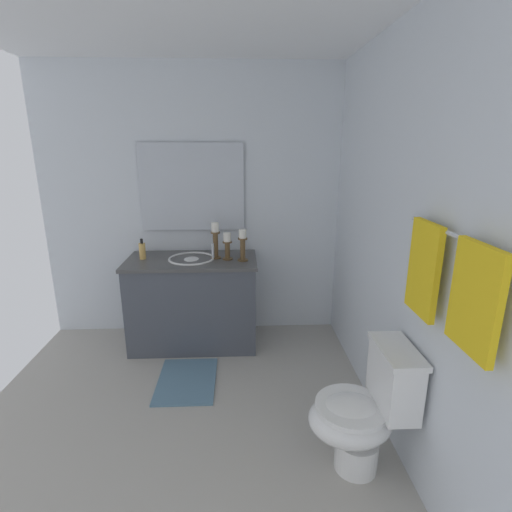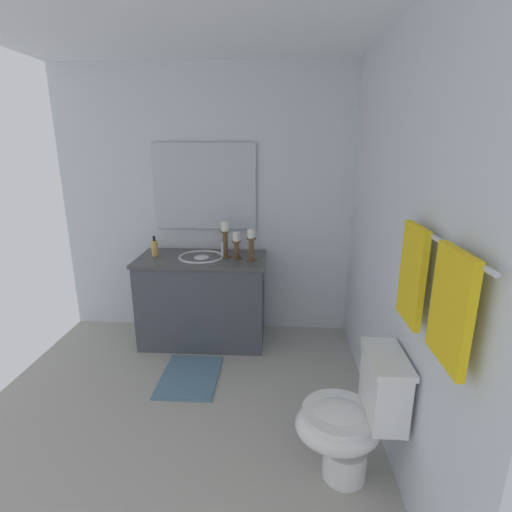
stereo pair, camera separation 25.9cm
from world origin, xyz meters
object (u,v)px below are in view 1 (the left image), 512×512
candle_holder_tall (243,244)px  soap_bottle (142,251)px  towel_near_vanity (424,269)px  mirror (192,187)px  towel_bar (457,236)px  candle_holder_mid (215,239)px  toilet (363,412)px  bath_mat (187,381)px  sink_basin (192,263)px  towel_center (475,299)px  vanity_cabinet (193,302)px  candle_holder_short (227,246)px

candle_holder_tall → soap_bottle: bearing=-95.7°
towel_near_vanity → mirror: bearing=-145.1°
soap_bottle → towel_bar: towel_bar is taller
candle_holder_mid → towel_bar: bearing=31.3°
toilet → bath_mat: size_ratio=1.25×
soap_bottle → sink_basin: bearing=86.8°
toilet → towel_center: bearing=23.4°
towel_near_vanity → bath_mat: towel_near_vanity is taller
bath_mat → vanity_cabinet: bearing=-180.0°
toilet → candle_holder_tall: bearing=-156.2°
toilet → towel_near_vanity: bearing=72.3°
mirror → towel_bar: bearing=32.5°
mirror → soap_bottle: size_ratio=5.18×
candle_holder_mid → towel_bar: (1.79, 1.09, 0.43)m
towel_near_vanity → bath_mat: 1.99m
candle_holder_tall → towel_near_vanity: 1.73m
mirror → candle_holder_short: (0.30, 0.32, -0.47)m
mirror → candle_holder_tall: mirror is taller
bath_mat → mirror: bearing=180.0°
sink_basin → mirror: bearing=-179.8°
towel_center → soap_bottle: bearing=-139.4°
mirror → candle_holder_tall: size_ratio=3.43×
sink_basin → towel_near_vanity: (1.56, 1.28, 0.44)m
towel_center → bath_mat: towel_center is taller
towel_near_vanity → towel_center: (0.41, 0.00, 0.01)m
toilet → bath_mat: toilet is taller
vanity_cabinet → bath_mat: bearing=0.0°
vanity_cabinet → candle_holder_tall: bearing=81.9°
towel_near_vanity → towel_center: size_ratio=1.07×
towel_bar → towel_near_vanity: towel_near_vanity is taller
bath_mat → towel_center: bearing=43.7°
towel_bar → toilet: bearing=-140.4°
mirror → candle_holder_mid: size_ratio=2.95×
towel_near_vanity → candle_holder_tall: bearing=-150.9°
candle_holder_short → toilet: size_ratio=0.31×
sink_basin → toilet: size_ratio=0.54×
toilet → vanity_cabinet: bearing=-144.2°
vanity_cabinet → towel_center: (1.97, 1.28, 0.81)m
towel_near_vanity → candle_holder_short: bearing=-147.9°
vanity_cabinet → towel_near_vanity: towel_near_vanity is taller
towel_center → vanity_cabinet: bearing=-146.9°
sink_basin → towel_center: 2.39m
sink_basin → candle_holder_short: candle_holder_short is taller
mirror → toilet: bearing=31.3°
towel_center → bath_mat: size_ratio=0.70×
vanity_cabinet → candle_holder_short: candle_holder_short is taller
candle_holder_short → towel_near_vanity: bearing=32.1°
sink_basin → towel_near_vanity: towel_near_vanity is taller
vanity_cabinet → toilet: (1.50, 1.08, -0.04)m
sink_basin → bath_mat: bearing=-0.1°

